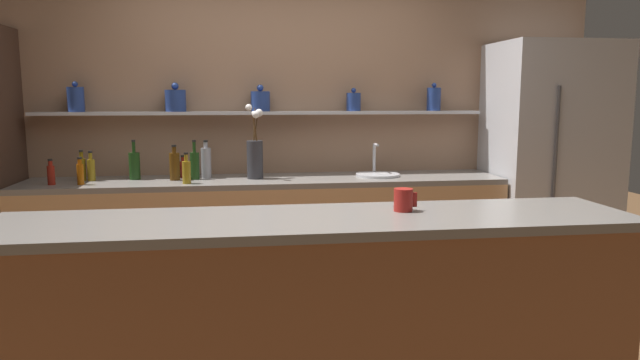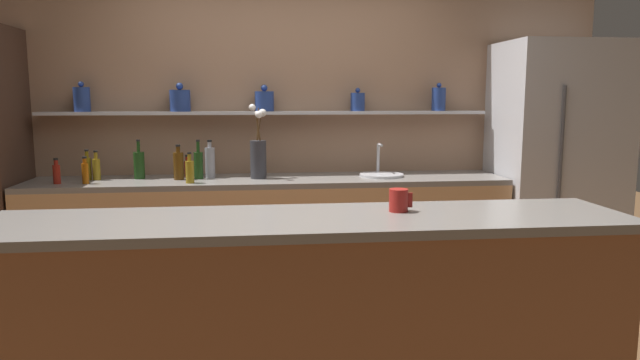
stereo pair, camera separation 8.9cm
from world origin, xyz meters
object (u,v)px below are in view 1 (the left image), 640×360
(refrigerator, at_px, (549,166))
(coffee_mug, at_px, (404,200))
(bottle_spirit_7, at_px, (206,162))
(bottle_sauce_8, at_px, (183,168))
(bottle_spirit_2, at_px, (175,166))
(bottle_oil_9, at_px, (91,169))
(flower_vase, at_px, (255,154))
(bottle_sauce_0, at_px, (80,173))
(bottle_sauce_1, at_px, (51,174))
(bottle_oil_6, at_px, (187,171))
(bottle_wine_4, at_px, (195,165))
(bottle_oil_5, at_px, (82,168))
(bottle_wine_3, at_px, (135,165))
(sink_fixture, at_px, (378,173))

(refrigerator, distance_m, coffee_mug, 2.52)
(bottle_spirit_7, bearing_deg, bottle_sauce_8, 162.50)
(bottle_spirit_2, xyz_separation_m, bottle_oil_9, (-0.60, 0.05, -0.02))
(flower_vase, xyz_separation_m, bottle_spirit_2, (-0.59, 0.00, -0.08))
(coffee_mug, bearing_deg, refrigerator, 46.05)
(bottle_sauce_8, bearing_deg, bottle_spirit_7, -17.50)
(refrigerator, relative_size, bottle_spirit_7, 6.78)
(bottle_sauce_0, distance_m, bottle_oil_9, 0.19)
(bottle_sauce_1, height_order, bottle_spirit_2, bottle_spirit_2)
(bottle_spirit_2, relative_size, bottle_sauce_8, 1.52)
(bottle_oil_9, bearing_deg, bottle_oil_6, -18.73)
(bottle_wine_4, bearing_deg, flower_vase, -2.96)
(flower_vase, height_order, bottle_spirit_7, flower_vase)
(bottle_spirit_7, bearing_deg, bottle_wine_4, -144.63)
(refrigerator, height_order, bottle_oil_5, refrigerator)
(bottle_spirit_2, height_order, bottle_oil_9, bottle_spirit_2)
(bottle_oil_5, distance_m, bottle_sauce_8, 0.72)
(bottle_oil_9, bearing_deg, bottle_wine_3, 6.10)
(refrigerator, height_order, bottle_oil_6, refrigerator)
(bottle_wine_4, bearing_deg, bottle_oil_6, -101.38)
(bottle_sauce_1, xyz_separation_m, coffee_mug, (2.03, -1.74, 0.07))
(bottle_oil_6, bearing_deg, flower_vase, 21.05)
(sink_fixture, distance_m, bottle_wine_3, 1.84)
(flower_vase, relative_size, bottle_wine_3, 1.89)
(bottle_oil_6, distance_m, bottle_sauce_8, 0.33)
(bottle_sauce_0, relative_size, bottle_oil_5, 0.85)
(sink_fixture, distance_m, bottle_sauce_8, 1.50)
(bottle_wine_4, relative_size, bottle_oil_6, 1.33)
(bottle_spirit_7, bearing_deg, bottle_spirit_2, -160.32)
(flower_vase, xyz_separation_m, sink_fixture, (0.95, 0.00, -0.17))
(bottle_sauce_8, bearing_deg, bottle_oil_9, -172.49)
(bottle_spirit_2, bearing_deg, refrigerator, -0.86)
(bottle_sauce_0, distance_m, bottle_spirit_2, 0.65)
(bottle_spirit_2, xyz_separation_m, bottle_sauce_8, (0.05, 0.14, -0.04))
(bottle_oil_6, bearing_deg, bottle_oil_5, 162.07)
(bottle_wine_4, bearing_deg, bottle_wine_3, 172.42)
(flower_vase, bearing_deg, bottle_oil_5, 177.25)
(coffee_mug, bearing_deg, bottle_sauce_8, 119.97)
(bottle_oil_6, relative_size, bottle_spirit_7, 0.77)
(bottle_spirit_2, xyz_separation_m, bottle_oil_6, (0.10, -0.19, -0.02))
(bottle_oil_5, distance_m, bottle_spirit_7, 0.90)
(bottle_sauce_0, xyz_separation_m, bottle_oil_5, (-0.04, 0.20, 0.01))
(refrigerator, distance_m, bottle_sauce_8, 2.90)
(bottle_oil_6, bearing_deg, bottle_spirit_2, 118.18)
(bottle_spirit_2, xyz_separation_m, bottle_wine_3, (-0.30, 0.08, -0.00))
(bottle_oil_6, bearing_deg, bottle_sauce_1, 175.36)
(flower_vase, relative_size, sink_fixture, 1.64)
(bottle_spirit_2, height_order, bottle_oil_5, bottle_spirit_2)
(bottle_oil_5, bearing_deg, bottle_wine_4, -2.63)
(bottle_sauce_0, relative_size, bottle_wine_3, 0.66)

